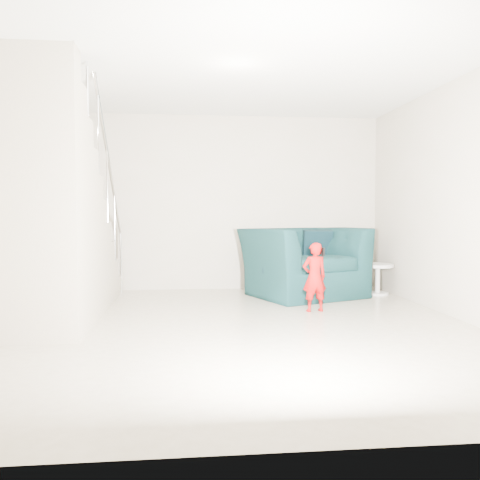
% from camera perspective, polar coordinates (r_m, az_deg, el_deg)
% --- Properties ---
extents(floor, '(5.50, 5.50, 0.00)m').
position_cam_1_polar(floor, '(5.33, -0.27, -9.86)').
color(floor, gray).
rests_on(floor, ground).
extents(ceiling, '(5.50, 5.50, 0.00)m').
position_cam_1_polar(ceiling, '(5.41, -0.28, 19.25)').
color(ceiling, silver).
rests_on(ceiling, back_wall).
extents(back_wall, '(5.00, 0.00, 5.00)m').
position_cam_1_polar(back_wall, '(7.94, -2.24, 4.18)').
color(back_wall, '#A9A28A').
rests_on(back_wall, floor).
extents(front_wall, '(5.00, 0.00, 5.00)m').
position_cam_1_polar(front_wall, '(2.48, 6.06, 6.79)').
color(front_wall, '#A9A28A').
rests_on(front_wall, floor).
extents(right_wall, '(0.00, 5.50, 5.50)m').
position_cam_1_polar(right_wall, '(5.99, 24.36, 4.31)').
color(right_wall, '#A9A28A').
rests_on(right_wall, floor).
extents(armchair, '(1.89, 1.78, 0.98)m').
position_cam_1_polar(armchair, '(7.35, 7.15, -2.46)').
color(armchair, black).
rests_on(armchair, floor).
extents(toddler, '(0.33, 0.25, 0.83)m').
position_cam_1_polar(toddler, '(6.21, 8.35, -4.14)').
color(toddler, '#900A04').
rests_on(toddler, floor).
extents(side_table, '(0.45, 0.45, 0.45)m').
position_cam_1_polar(side_table, '(7.68, 15.21, -3.70)').
color(side_table, silver).
rests_on(side_table, floor).
extents(staircase, '(1.02, 3.03, 3.62)m').
position_cam_1_polar(staircase, '(5.92, -20.49, 0.50)').
color(staircase, '#ADA089').
rests_on(staircase, floor).
extents(cushion, '(0.43, 0.20, 0.42)m').
position_cam_1_polar(cushion, '(7.66, 8.68, -0.40)').
color(cushion, black).
rests_on(cushion, armchair).
extents(throw, '(0.04, 0.44, 0.50)m').
position_cam_1_polar(throw, '(7.13, 2.49, -1.60)').
color(throw, black).
rests_on(throw, armchair).
extents(phone, '(0.03, 0.05, 0.10)m').
position_cam_1_polar(phone, '(6.17, 9.30, -1.31)').
color(phone, black).
rests_on(phone, toddler).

